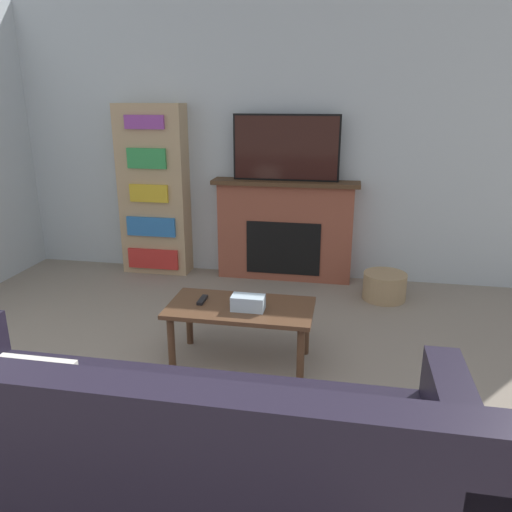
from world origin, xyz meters
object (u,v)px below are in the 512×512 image
object	(u,v)px
tv	(286,148)
coffee_table	(241,314)
fireplace	(285,230)
bookshelf	(154,191)
storage_basket	(385,286)
couch	(166,456)

from	to	relation	value
tv	coffee_table	bearing A→B (deg)	-92.47
tv	coffee_table	size ratio (longest dim) A/B	1.03
fireplace	bookshelf	bearing A→B (deg)	-179.04
coffee_table	bookshelf	distance (m)	2.21
bookshelf	storage_basket	bearing A→B (deg)	-9.18
tv	bookshelf	bearing A→B (deg)	-179.87
couch	bookshelf	bearing A→B (deg)	111.85
tv	couch	bearing A→B (deg)	-92.14
tv	couch	xyz separation A→B (m)	(-0.12, -3.09, -1.03)
tv	coffee_table	xyz separation A→B (m)	(-0.07, -1.74, -0.95)
storage_basket	fireplace	bearing A→B (deg)	157.81
couch	bookshelf	size ratio (longest dim) A/B	1.47
tv	fireplace	bearing A→B (deg)	90.00
fireplace	tv	size ratio (longest dim) A/B	1.41
coffee_table	bookshelf	world-z (taller)	bookshelf
fireplace	coffee_table	world-z (taller)	fireplace
fireplace	storage_basket	world-z (taller)	fireplace
fireplace	storage_basket	distance (m)	1.13
tv	couch	distance (m)	3.26
storage_basket	couch	bearing A→B (deg)	-112.02
storage_basket	coffee_table	bearing A→B (deg)	-127.86
tv	storage_basket	world-z (taller)	tv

